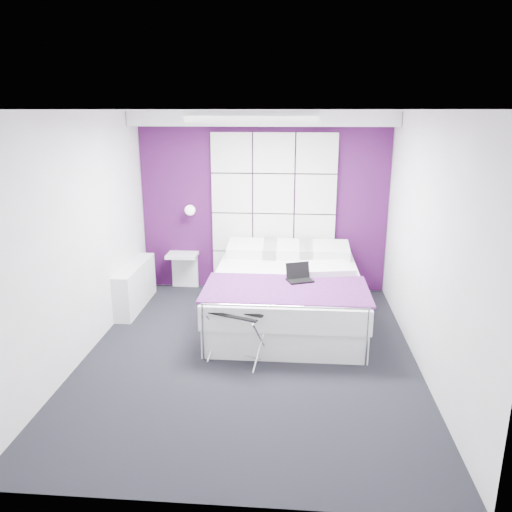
{
  "coord_description": "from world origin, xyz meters",
  "views": [
    {
      "loc": [
        0.46,
        -4.97,
        2.59
      ],
      "look_at": [
        0.04,
        0.35,
        1.04
      ],
      "focal_mm": 35.0,
      "sensor_mm": 36.0,
      "label": 1
    }
  ],
  "objects_px": {
    "wall_lamp": "(191,210)",
    "laptop": "(300,276)",
    "radiator": "(135,286)",
    "nightstand": "(182,255)",
    "bed": "(286,295)",
    "luggage_rack": "(239,335)"
  },
  "relations": [
    {
      "from": "wall_lamp",
      "to": "laptop",
      "type": "relative_size",
      "value": 0.51
    },
    {
      "from": "radiator",
      "to": "nightstand",
      "type": "bearing_deg",
      "value": 55.31
    },
    {
      "from": "radiator",
      "to": "nightstand",
      "type": "relative_size",
      "value": 2.7
    },
    {
      "from": "radiator",
      "to": "bed",
      "type": "relative_size",
      "value": 0.52
    },
    {
      "from": "radiator",
      "to": "laptop",
      "type": "height_order",
      "value": "laptop"
    },
    {
      "from": "nightstand",
      "to": "bed",
      "type": "bearing_deg",
      "value": -32.96
    },
    {
      "from": "wall_lamp",
      "to": "luggage_rack",
      "type": "bearing_deg",
      "value": -66.53
    },
    {
      "from": "bed",
      "to": "laptop",
      "type": "xyz_separation_m",
      "value": [
        0.16,
        -0.3,
        0.36
      ]
    },
    {
      "from": "radiator",
      "to": "wall_lamp",
      "type": "bearing_deg",
      "value": 49.9
    },
    {
      "from": "radiator",
      "to": "bed",
      "type": "xyz_separation_m",
      "value": [
        2.07,
        -0.3,
        0.04
      ]
    },
    {
      "from": "radiator",
      "to": "bed",
      "type": "bearing_deg",
      "value": -8.16
    },
    {
      "from": "bed",
      "to": "nightstand",
      "type": "distance_m",
      "value": 1.88
    },
    {
      "from": "radiator",
      "to": "nightstand",
      "type": "distance_m",
      "value": 0.91
    },
    {
      "from": "radiator",
      "to": "laptop",
      "type": "xyz_separation_m",
      "value": [
        2.23,
        -0.59,
        0.4
      ]
    },
    {
      "from": "radiator",
      "to": "luggage_rack",
      "type": "relative_size",
      "value": 2.12
    },
    {
      "from": "bed",
      "to": "nightstand",
      "type": "xyz_separation_m",
      "value": [
        -1.57,
        1.02,
        0.2
      ]
    },
    {
      "from": "nightstand",
      "to": "luggage_rack",
      "type": "bearing_deg",
      "value": -63.01
    },
    {
      "from": "nightstand",
      "to": "luggage_rack",
      "type": "distance_m",
      "value": 2.39
    },
    {
      "from": "bed",
      "to": "luggage_rack",
      "type": "xyz_separation_m",
      "value": [
        -0.49,
        -1.1,
        -0.06
      ]
    },
    {
      "from": "bed",
      "to": "laptop",
      "type": "height_order",
      "value": "laptop"
    },
    {
      "from": "nightstand",
      "to": "laptop",
      "type": "distance_m",
      "value": 2.18
    },
    {
      "from": "wall_lamp",
      "to": "bed",
      "type": "distance_m",
      "value": 1.98
    }
  ]
}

